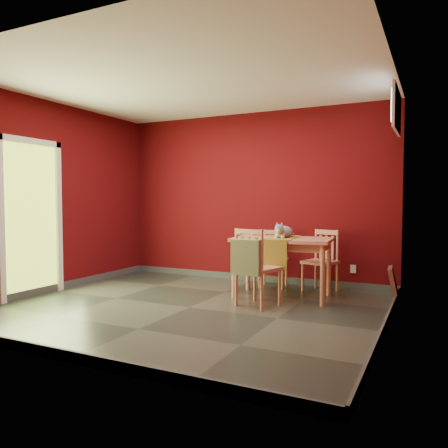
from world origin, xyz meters
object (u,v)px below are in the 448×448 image
at_px(dining_table, 282,245).
at_px(chair_near, 256,266).
at_px(picture_frame, 393,283).
at_px(chair_far_right, 322,260).
at_px(cat, 284,230).
at_px(tote_bag, 246,257).
at_px(chair_far_left, 274,258).

relative_size(dining_table, chair_near, 1.40).
bearing_deg(picture_frame, chair_far_right, 171.81).
distance_m(cat, picture_frame, 1.59).
bearing_deg(tote_bag, chair_near, 80.72).
bearing_deg(cat, picture_frame, 22.33).
bearing_deg(cat, chair_far_left, 122.06).
relative_size(chair_near, tote_bag, 1.95).
xyz_separation_m(dining_table, chair_far_left, (-0.35, 0.65, -0.27)).
bearing_deg(dining_table, chair_far_left, 118.34).
distance_m(chair_far_right, picture_frame, 1.02).
distance_m(chair_far_right, chair_near, 1.36).
xyz_separation_m(chair_far_left, cat, (0.37, -0.64, 0.48)).
xyz_separation_m(chair_near, picture_frame, (1.49, 1.12, -0.28)).
relative_size(dining_table, cat, 3.03).
bearing_deg(tote_bag, picture_frame, 41.40).
bearing_deg(chair_far_left, chair_far_right, 0.02).
bearing_deg(chair_far_left, cat, -60.01).
height_order(tote_bag, picture_frame, tote_bag).
xyz_separation_m(chair_far_left, chair_far_right, (0.73, 0.00, 0.01)).
height_order(chair_far_left, tote_bag, tote_bag).
bearing_deg(chair_far_right, chair_far_left, -179.98).
bearing_deg(dining_table, tote_bag, -101.35).
bearing_deg(cat, tote_bag, -100.18).
bearing_deg(tote_bag, chair_far_left, 97.02).
relative_size(chair_near, cat, 2.16).
xyz_separation_m(chair_far_right, picture_frame, (0.98, -0.14, -0.24)).
height_order(dining_table, chair_far_left, chair_far_left).
bearing_deg(chair_near, picture_frame, 37.02).
height_order(chair_near, picture_frame, chair_near).
height_order(chair_far_left, chair_near, chair_near).
xyz_separation_m(tote_bag, picture_frame, (1.52, 1.34, -0.42)).
relative_size(chair_far_left, tote_bag, 1.73).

